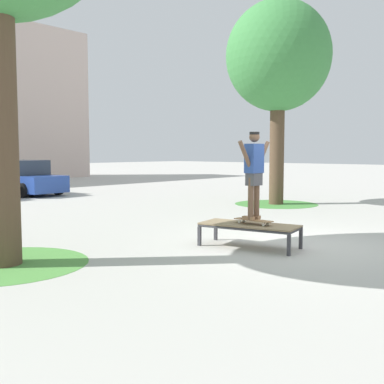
# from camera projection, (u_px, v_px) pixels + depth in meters

# --- Properties ---
(ground_plane) EXTENTS (120.00, 120.00, 0.00)m
(ground_plane) POSITION_uv_depth(u_px,v_px,m) (298.00, 246.00, 9.41)
(ground_plane) COLOR #B7B5AD
(skate_box) EXTENTS (1.12, 2.01, 0.46)m
(skate_box) POSITION_uv_depth(u_px,v_px,m) (249.00, 226.00, 9.22)
(skate_box) COLOR #38383D
(skate_box) RESTS_ON ground
(skateboard) EXTENTS (0.20, 0.80, 0.09)m
(skateboard) POSITION_uv_depth(u_px,v_px,m) (253.00, 220.00, 9.16)
(skateboard) COLOR #9E754C
(skateboard) RESTS_ON skate_box
(skater) EXTENTS (1.00, 0.28, 1.69)m
(skater) POSITION_uv_depth(u_px,v_px,m) (254.00, 169.00, 9.08)
(skater) COLOR brown
(skater) RESTS_ON skateboard
(grass_patch_near_left) EXTENTS (2.80, 2.80, 0.01)m
(grass_patch_near_left) POSITION_uv_depth(u_px,v_px,m) (3.00, 264.00, 7.85)
(grass_patch_near_left) COLOR #519342
(grass_patch_near_left) RESTS_ON ground
(tree_near_right) EXTENTS (3.64, 3.64, 7.09)m
(tree_near_right) POSITION_uv_depth(u_px,v_px,m) (278.00, 58.00, 16.42)
(tree_near_right) COLOR brown
(tree_near_right) RESTS_ON ground
(grass_patch_near_right) EXTENTS (2.93, 2.93, 0.01)m
(grass_patch_near_right) POSITION_uv_depth(u_px,v_px,m) (276.00, 204.00, 16.85)
(grass_patch_near_right) COLOR #47893D
(grass_patch_near_right) RESTS_ON ground
(car_blue) EXTENTS (2.12, 4.30, 1.50)m
(car_blue) POSITION_uv_depth(u_px,v_px,m) (23.00, 179.00, 20.60)
(car_blue) COLOR #28479E
(car_blue) RESTS_ON ground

